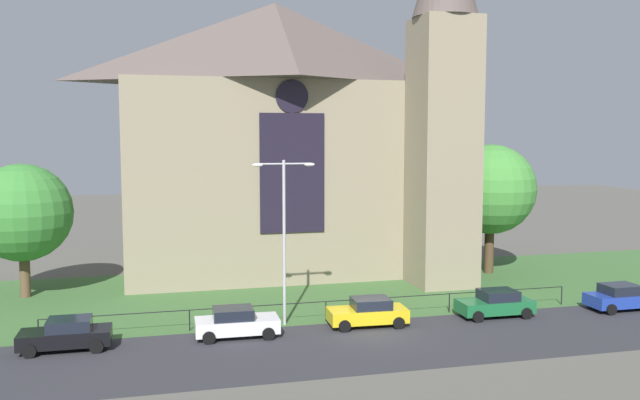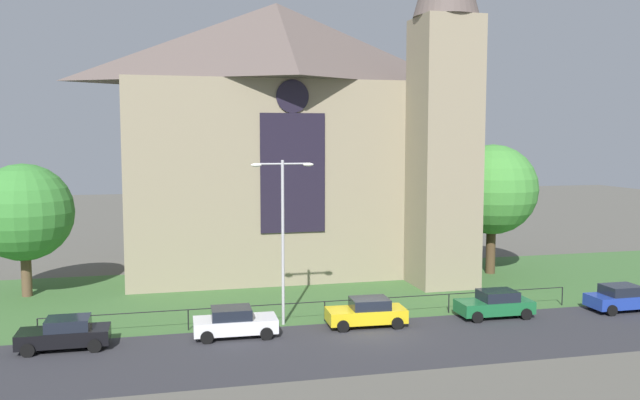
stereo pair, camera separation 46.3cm
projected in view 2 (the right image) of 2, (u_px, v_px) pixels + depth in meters
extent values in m
plane|color=#56544C|center=(323.00, 289.00, 44.24)|extent=(160.00, 160.00, 0.00)
cube|color=#2D2D33|center=(382.00, 343.00, 32.63)|extent=(120.00, 8.00, 0.01)
cube|color=#3D6633|center=(331.00, 296.00, 42.30)|extent=(120.00, 20.00, 0.01)
cube|color=gray|center=(277.00, 178.00, 50.35)|extent=(22.00, 12.00, 14.00)
pyramid|color=#594C47|center=(276.00, 44.00, 49.41)|extent=(22.00, 12.00, 6.00)
cube|color=black|center=(293.00, 173.00, 44.43)|extent=(4.40, 0.16, 8.00)
cylinder|color=black|center=(292.00, 96.00, 43.95)|extent=(2.20, 0.15, 2.20)
cube|color=gray|center=(444.00, 154.00, 44.76)|extent=(4.00, 4.00, 18.00)
cylinder|color=black|center=(325.00, 302.00, 36.46)|extent=(29.52, 0.05, 0.05)
cylinder|color=black|center=(38.00, 330.00, 33.06)|extent=(0.06, 0.07, 1.10)
cylinder|color=black|center=(188.00, 320.00, 34.79)|extent=(0.07, 0.07, 1.10)
cylinder|color=black|center=(325.00, 311.00, 36.51)|extent=(0.06, 0.07, 1.10)
cylinder|color=black|center=(449.00, 303.00, 38.24)|extent=(0.06, 0.07, 1.10)
cylinder|color=black|center=(562.00, 296.00, 39.96)|extent=(0.07, 0.07, 1.10)
cylinder|color=brown|center=(26.00, 272.00, 42.17)|extent=(0.64, 0.64, 3.09)
sphere|color=#387F33|center=(24.00, 212.00, 41.81)|extent=(6.14, 6.14, 6.14)
cylinder|color=#4C3823|center=(491.00, 248.00, 49.25)|extent=(0.69, 0.69, 3.79)
sphere|color=#428C38|center=(492.00, 189.00, 48.84)|extent=(6.62, 6.62, 6.62)
cylinder|color=#B2B2B7|center=(283.00, 243.00, 35.50)|extent=(0.16, 0.16, 8.90)
cylinder|color=#B2B2B7|center=(269.00, 164.00, 34.93)|extent=(1.40, 0.10, 0.10)
cylinder|color=#B2B2B7|center=(295.00, 164.00, 35.26)|extent=(1.40, 0.10, 0.10)
ellipsoid|color=white|center=(256.00, 165.00, 34.78)|extent=(0.57, 0.26, 0.20)
ellipsoid|color=white|center=(308.00, 165.00, 35.43)|extent=(0.57, 0.26, 0.20)
cube|color=black|center=(64.00, 336.00, 31.74)|extent=(4.21, 1.82, 0.70)
cube|color=black|center=(68.00, 323.00, 31.72)|extent=(2.01, 1.61, 0.55)
cylinder|color=black|center=(28.00, 350.00, 30.55)|extent=(0.64, 0.22, 0.64)
cylinder|color=black|center=(35.00, 339.00, 32.30)|extent=(0.64, 0.22, 0.64)
cylinder|color=black|center=(95.00, 346.00, 31.23)|extent=(0.64, 0.22, 0.64)
cylinder|color=black|center=(98.00, 335.00, 32.97)|extent=(0.64, 0.22, 0.64)
cube|color=silver|center=(235.00, 325.00, 33.69)|extent=(4.24, 1.90, 0.70)
cube|color=black|center=(231.00, 313.00, 33.59)|extent=(2.04, 1.65, 0.55)
cylinder|color=black|center=(262.00, 324.00, 34.90)|extent=(0.65, 0.24, 0.64)
cylinder|color=black|center=(267.00, 334.00, 33.15)|extent=(0.65, 0.24, 0.64)
cylinder|color=black|center=(205.00, 327.00, 34.28)|extent=(0.65, 0.24, 0.64)
cylinder|color=black|center=(207.00, 337.00, 32.53)|extent=(0.65, 0.24, 0.64)
cube|color=gold|center=(366.00, 315.00, 35.58)|extent=(4.28, 2.00, 0.70)
cube|color=black|center=(370.00, 303.00, 35.56)|extent=(2.07, 1.69, 0.55)
cylinder|color=black|center=(343.00, 326.00, 34.45)|extent=(0.65, 0.25, 0.64)
cylinder|color=black|center=(336.00, 317.00, 36.21)|extent=(0.65, 0.25, 0.64)
cylinder|color=black|center=(397.00, 323.00, 35.00)|extent=(0.65, 0.25, 0.64)
cylinder|color=black|center=(387.00, 314.00, 36.76)|extent=(0.65, 0.25, 0.64)
cube|color=#196033|center=(494.00, 306.00, 37.35)|extent=(4.23, 1.87, 0.70)
cube|color=black|center=(498.00, 295.00, 37.33)|extent=(2.02, 1.63, 0.55)
cylinder|color=black|center=(477.00, 317.00, 36.18)|extent=(0.64, 0.23, 0.64)
cylinder|color=black|center=(463.00, 309.00, 37.93)|extent=(0.64, 0.23, 0.64)
cylinder|color=black|center=(526.00, 314.00, 36.82)|extent=(0.64, 0.23, 0.64)
cylinder|color=black|center=(510.00, 306.00, 38.57)|extent=(0.64, 0.23, 0.64)
cube|color=#1E3899|center=(623.00, 300.00, 38.78)|extent=(4.21, 1.83, 0.70)
cube|color=black|center=(621.00, 290.00, 38.67)|extent=(2.01, 1.61, 0.55)
cylinder|color=black|center=(634.00, 300.00, 40.03)|extent=(0.64, 0.22, 0.64)
cylinder|color=black|center=(592.00, 303.00, 39.32)|extent=(0.64, 0.22, 0.64)
cylinder|color=black|center=(612.00, 310.00, 37.59)|extent=(0.64, 0.22, 0.64)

